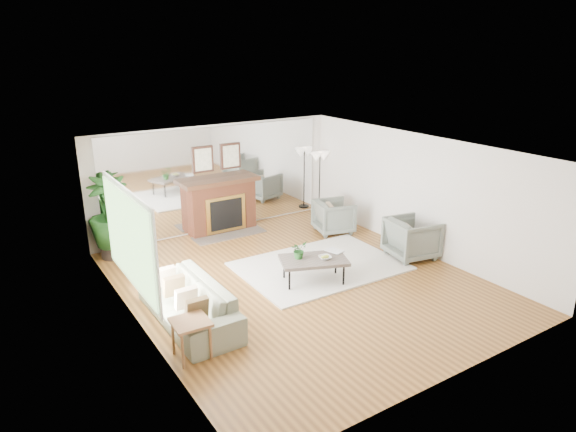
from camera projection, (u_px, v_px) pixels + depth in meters
ground at (300, 282)px, 9.61m from camera, size 7.00×7.00×0.00m
wall_left at (135, 254)px, 7.68m from camera, size 0.02×7.00×2.50m
wall_right at (418, 194)px, 10.75m from camera, size 0.02×7.00×2.50m
wall_back at (217, 178)px, 11.99m from camera, size 6.00×0.02×2.50m
mirror_panel at (217, 178)px, 11.98m from camera, size 5.40×0.04×2.40m
window_panel at (129, 239)px, 7.98m from camera, size 0.04×2.40×1.50m
fireplace at (222, 205)px, 12.00m from camera, size 1.85×0.83×2.05m
area_rug at (320, 266)px, 10.25m from camera, size 3.17×2.29×0.03m
coffee_table at (314, 261)px, 9.43m from camera, size 1.39×1.10×0.49m
sofa at (188, 302)px, 8.14m from camera, size 0.92×2.31×0.67m
armchair_back at (334, 217)px, 12.04m from camera, size 1.03×1.01×0.77m
armchair_front at (412, 238)px, 10.59m from camera, size 1.08×1.05×0.85m
side_table at (191, 327)px, 7.15m from camera, size 0.53×0.53×0.58m
potted_ficus at (110, 214)px, 10.44m from camera, size 0.87×0.87×1.76m
floor_lamp at (320, 161)px, 13.02m from camera, size 0.53×0.30×1.64m
tabletop_plant at (299, 250)px, 9.39m from camera, size 0.36×0.33×0.33m
fruit_bowl at (325, 257)px, 9.40m from camera, size 0.27×0.27×0.06m
book at (331, 253)px, 9.66m from camera, size 0.31×0.37×0.02m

